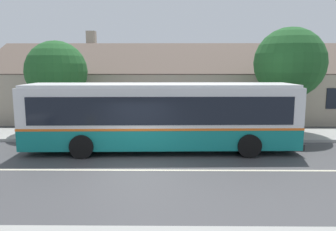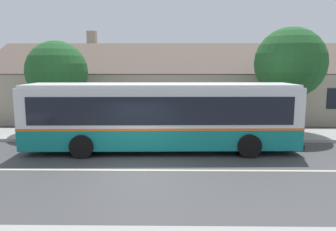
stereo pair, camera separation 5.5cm
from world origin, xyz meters
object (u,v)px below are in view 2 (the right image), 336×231
street_tree_primary (290,63)px  street_tree_secondary (57,72)px  transit_bus (161,115)px  bench_by_building (55,126)px

street_tree_primary → street_tree_secondary: 13.13m
transit_bus → street_tree_primary: bearing=28.4°
street_tree_secondary → street_tree_primary: bearing=-1.7°
bench_by_building → street_tree_secondary: street_tree_secondary is taller
transit_bus → street_tree_primary: (7.00, 3.79, 2.34)m
bench_by_building → street_tree_secondary: bearing=97.1°
street_tree_secondary → bench_by_building: bearing=-82.9°
transit_bus → street_tree_secondary: (-6.11, 4.18, 1.85)m
street_tree_primary → street_tree_secondary: street_tree_primary is taller
transit_bus → street_tree_secondary: bearing=145.7°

